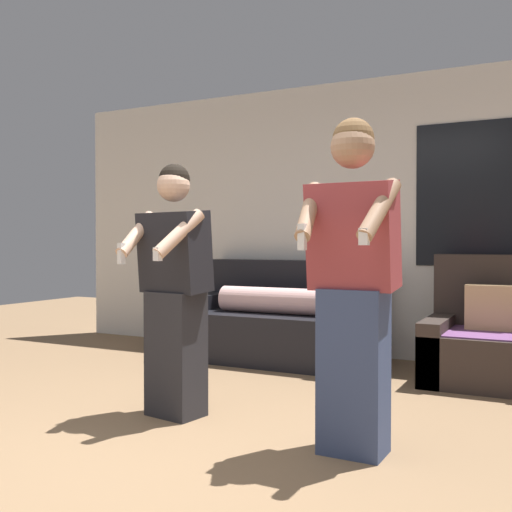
# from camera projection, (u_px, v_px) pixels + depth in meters

# --- Properties ---
(ground_plane) EXTENTS (14.00, 14.00, 0.00)m
(ground_plane) POSITION_uv_depth(u_px,v_px,m) (134.00, 467.00, 2.95)
(ground_plane) COLOR #846647
(wall_back) EXTENTS (6.44, 0.07, 2.70)m
(wall_back) POSITION_uv_depth(u_px,v_px,m) (350.00, 218.00, 5.91)
(wall_back) COLOR silver
(wall_back) RESTS_ON ground_plane
(couch) EXTENTS (1.87, 0.98, 0.94)m
(couch) POSITION_uv_depth(u_px,v_px,m) (280.00, 325.00, 5.71)
(couch) COLOR black
(couch) RESTS_ON ground_plane
(armchair) EXTENTS (0.94, 0.94, 1.01)m
(armchair) POSITION_uv_depth(u_px,v_px,m) (489.00, 342.00, 4.79)
(armchair) COLOR #332823
(armchair) RESTS_ON ground_plane
(side_table) EXTENTS (0.57, 0.40, 0.77)m
(side_table) POSITION_uv_depth(u_px,v_px,m) (184.00, 296.00, 6.51)
(side_table) COLOR brown
(side_table) RESTS_ON ground_plane
(person_left) EXTENTS (0.51, 0.52, 1.61)m
(person_left) POSITION_uv_depth(u_px,v_px,m) (174.00, 291.00, 3.82)
(person_left) COLOR #28282D
(person_left) RESTS_ON ground_plane
(person_right) EXTENTS (0.51, 0.48, 1.76)m
(person_right) POSITION_uv_depth(u_px,v_px,m) (353.00, 284.00, 3.12)
(person_right) COLOR #384770
(person_right) RESTS_ON ground_plane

